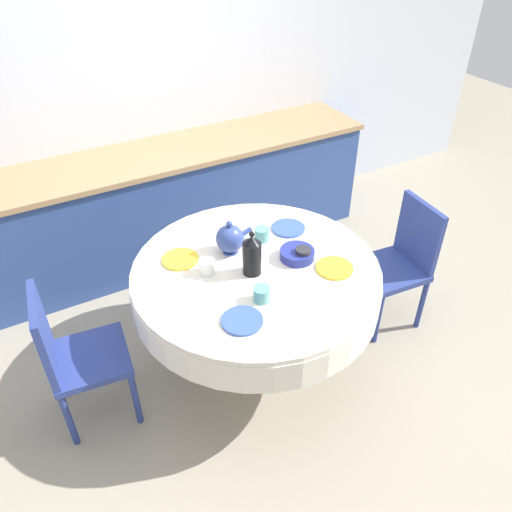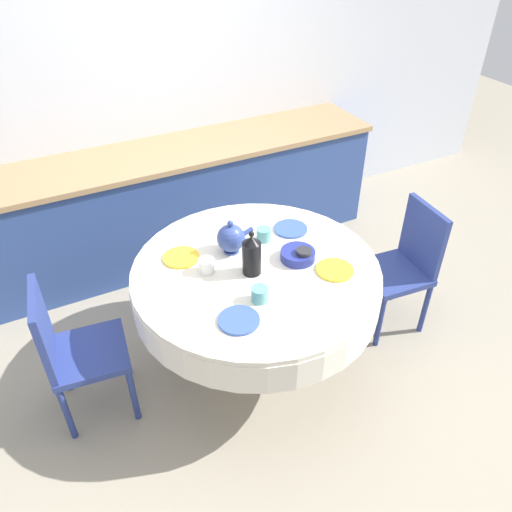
{
  "view_description": "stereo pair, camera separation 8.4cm",
  "coord_description": "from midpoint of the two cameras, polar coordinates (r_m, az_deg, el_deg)",
  "views": [
    {
      "loc": [
        -1.07,
        -1.92,
        2.47
      ],
      "look_at": [
        0.0,
        0.0,
        0.84
      ],
      "focal_mm": 35.0,
      "sensor_mm": 36.0,
      "label": 1
    },
    {
      "loc": [
        -1.0,
        -1.96,
        2.47
      ],
      "look_at": [
        0.0,
        0.0,
        0.84
      ],
      "focal_mm": 35.0,
      "sensor_mm": 36.0,
      "label": 2
    }
  ],
  "objects": [
    {
      "name": "ground_plane",
      "position": [
        3.31,
        -0.74,
        -11.68
      ],
      "size": [
        12.0,
        12.0,
        0.0
      ],
      "primitive_type": "plane",
      "color": "#9E937F"
    },
    {
      "name": "wall_back",
      "position": [
        3.99,
        -13.53,
        18.61
      ],
      "size": [
        7.0,
        0.05,
        2.6
      ],
      "color": "silver",
      "rests_on": "ground_plane"
    },
    {
      "name": "kitchen_counter",
      "position": [
        4.03,
        -10.35,
        5.92
      ],
      "size": [
        3.24,
        0.64,
        0.9
      ],
      "color": "#2D4784",
      "rests_on": "ground_plane"
    },
    {
      "name": "dining_table",
      "position": [
        2.87,
        -0.84,
        -3.24
      ],
      "size": [
        1.41,
        1.41,
        0.76
      ],
      "color": "brown",
      "rests_on": "ground_plane"
    },
    {
      "name": "chair_left",
      "position": [
        3.41,
        15.54,
        -0.33
      ],
      "size": [
        0.43,
        0.43,
        0.89
      ],
      "rotation": [
        0.0,
        0.0,
        1.48
      ],
      "color": "navy",
      "rests_on": "ground_plane"
    },
    {
      "name": "chair_right",
      "position": [
        2.86,
        -21.0,
        -10.36
      ],
      "size": [
        0.44,
        0.44,
        0.89
      ],
      "rotation": [
        0.0,
        0.0,
        -1.68
      ],
      "color": "navy",
      "rests_on": "ground_plane"
    },
    {
      "name": "plate_near_left",
      "position": [
        2.46,
        -2.57,
        -7.41
      ],
      "size": [
        0.21,
        0.21,
        0.01
      ],
      "primitive_type": "cylinder",
      "color": "#3856AD",
      "rests_on": "dining_table"
    },
    {
      "name": "cup_near_left",
      "position": [
        2.56,
        -0.28,
        -4.39
      ],
      "size": [
        0.09,
        0.09,
        0.08
      ],
      "primitive_type": "cylinder",
      "color": "#5BA39E",
      "rests_on": "dining_table"
    },
    {
      "name": "plate_near_right",
      "position": [
        2.8,
        8.12,
        -1.38
      ],
      "size": [
        0.21,
        0.21,
        0.01
      ],
      "primitive_type": "cylinder",
      "color": "yellow",
      "rests_on": "dining_table"
    },
    {
      "name": "cup_near_right",
      "position": [
        2.83,
        4.55,
        0.14
      ],
      "size": [
        0.09,
        0.09,
        0.08
      ],
      "primitive_type": "cylinder",
      "color": "#28282D",
      "rests_on": "dining_table"
    },
    {
      "name": "plate_far_left",
      "position": [
        2.88,
        -9.48,
        -0.36
      ],
      "size": [
        0.21,
        0.21,
        0.01
      ],
      "primitive_type": "cylinder",
      "color": "yellow",
      "rests_on": "dining_table"
    },
    {
      "name": "cup_far_left",
      "position": [
        2.75,
        -6.53,
        -1.22
      ],
      "size": [
        0.09,
        0.09,
        0.08
      ],
      "primitive_type": "cylinder",
      "color": "white",
      "rests_on": "dining_table"
    },
    {
      "name": "plate_far_right",
      "position": [
        3.11,
        2.93,
        3.2
      ],
      "size": [
        0.21,
        0.21,
        0.01
      ],
      "primitive_type": "cylinder",
      "color": "#3856AD",
      "rests_on": "dining_table"
    },
    {
      "name": "cup_far_right",
      "position": [
        2.99,
        -0.12,
        2.49
      ],
      "size": [
        0.09,
        0.09,
        0.08
      ],
      "primitive_type": "cylinder",
      "color": "#5BA39E",
      "rests_on": "dining_table"
    },
    {
      "name": "coffee_carafe",
      "position": [
        2.69,
        -1.36,
        0.08
      ],
      "size": [
        0.1,
        0.1,
        0.27
      ],
      "color": "black",
      "rests_on": "dining_table"
    },
    {
      "name": "teapot",
      "position": [
        2.86,
        -3.82,
        1.99
      ],
      "size": [
        0.23,
        0.16,
        0.21
      ],
      "color": "#33478E",
      "rests_on": "dining_table"
    },
    {
      "name": "fruit_bowl",
      "position": [
        2.85,
        3.88,
        0.21
      ],
      "size": [
        0.2,
        0.2,
        0.06
      ],
      "primitive_type": "cylinder",
      "color": "navy",
      "rests_on": "dining_table"
    }
  ]
}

